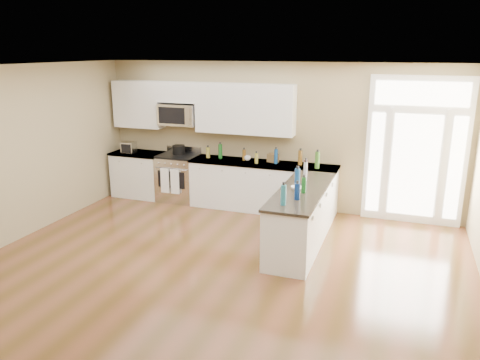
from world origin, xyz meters
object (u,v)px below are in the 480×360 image
at_px(stockpot, 179,149).
at_px(toaster_oven, 129,147).
at_px(peninsula_cabinet, 301,220).
at_px(kitchen_range, 179,178).

height_order(stockpot, toaster_oven, toaster_oven).
xyz_separation_m(peninsula_cabinet, kitchen_range, (-2.88, 1.45, 0.04)).
distance_m(peninsula_cabinet, stockpot, 3.34).
relative_size(peninsula_cabinet, kitchen_range, 2.15).
height_order(peninsula_cabinet, kitchen_range, kitchen_range).
bearing_deg(kitchen_range, stockpot, 104.70).
xyz_separation_m(peninsula_cabinet, stockpot, (-2.90, 1.55, 0.61)).
bearing_deg(stockpot, toaster_oven, -168.82).
height_order(kitchen_range, stockpot, stockpot).
height_order(kitchen_range, toaster_oven, toaster_oven).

